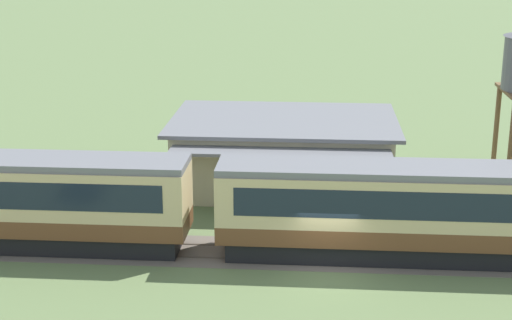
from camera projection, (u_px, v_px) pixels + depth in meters
ground_plane at (327, 272)px, 33.02m from camera, size 600.00×600.00×0.00m
passenger_train at (209, 202)px, 34.45m from camera, size 86.79×2.92×4.21m
railway_track at (37, 246)px, 35.71m from camera, size 139.85×3.60×0.04m
station_building at (284, 152)px, 43.71m from camera, size 12.44×9.90×3.84m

